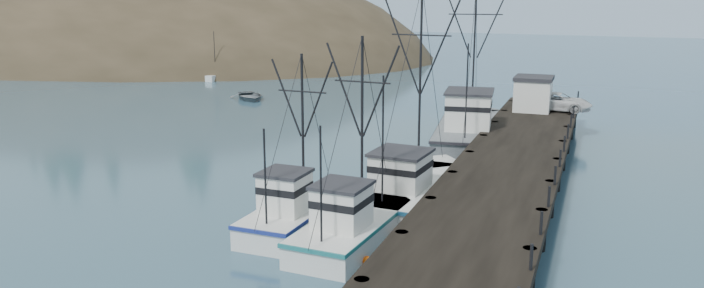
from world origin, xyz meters
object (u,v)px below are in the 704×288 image
(trawler_mid, at_px, (297,213))
(pier, at_px, (512,160))
(trawler_far, at_px, (411,187))
(motorboat, at_px, (250,99))
(pier_shed, at_px, (533,93))
(trawler_near, at_px, (354,226))
(pickup_truck, at_px, (558,102))
(work_vessel, at_px, (470,131))

(trawler_mid, bearing_deg, pier, 50.48)
(trawler_mid, height_order, trawler_far, trawler_far)
(motorboat, bearing_deg, trawler_far, -88.80)
(pier, distance_m, pier_shed, 15.80)
(trawler_near, height_order, motorboat, trawler_near)
(pickup_truck, height_order, motorboat, pickup_truck)
(pier, relative_size, trawler_far, 3.57)
(trawler_far, relative_size, pier_shed, 3.85)
(work_vessel, relative_size, motorboat, 2.98)
(trawler_near, bearing_deg, trawler_mid, 165.61)
(trawler_mid, relative_size, pier_shed, 2.84)
(pier, relative_size, trawler_near, 4.37)
(trawler_far, height_order, pickup_truck, trawler_far)
(trawler_far, height_order, work_vessel, work_vessel)
(work_vessel, height_order, pickup_truck, work_vessel)
(work_vessel, height_order, pier_shed, work_vessel)
(trawler_far, xyz_separation_m, pickup_truck, (6.47, 21.23, 1.91))
(pier_shed, bearing_deg, work_vessel, -123.43)
(pickup_truck, distance_m, motorboat, 32.98)
(motorboat, bearing_deg, trawler_mid, -99.21)
(pier, bearing_deg, motorboat, 142.67)
(pickup_truck, bearing_deg, pier, -179.40)
(trawler_mid, relative_size, work_vessel, 0.59)
(pier, height_order, motorboat, pier)
(trawler_far, relative_size, pickup_truck, 2.33)
(pier_shed, bearing_deg, trawler_far, -102.38)
(pier_shed, relative_size, pickup_truck, 0.61)
(pier, bearing_deg, trawler_mid, -129.52)
(trawler_near, xyz_separation_m, trawler_far, (0.83, 7.15, 0.00))
(trawler_mid, bearing_deg, pickup_truck, 68.78)
(motorboat, bearing_deg, pickup_truck, -53.33)
(trawler_mid, distance_m, pier_shed, 28.33)
(trawler_mid, height_order, motorboat, trawler_mid)
(pickup_truck, bearing_deg, trawler_far, 168.87)
(trawler_mid, relative_size, pickup_truck, 1.72)
(pier_shed, bearing_deg, trawler_mid, -108.00)
(trawler_near, relative_size, pier_shed, 3.15)
(trawler_far, bearing_deg, pickup_truck, 73.04)
(trawler_far, bearing_deg, trawler_mid, -123.81)
(pier_shed, bearing_deg, motorboat, 165.77)
(pier, height_order, pickup_truck, pickup_truck)
(trawler_mid, distance_m, pickup_truck, 29.58)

